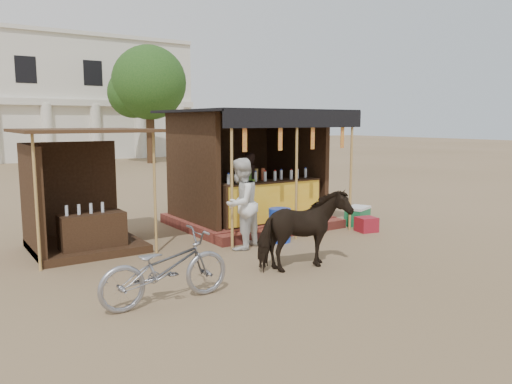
% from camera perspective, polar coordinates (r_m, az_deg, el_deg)
% --- Properties ---
extents(ground, '(120.00, 120.00, 0.00)m').
position_cam_1_polar(ground, '(9.08, 5.68, -8.08)').
color(ground, '#846B4C').
rests_on(ground, ground).
extents(main_stall, '(3.60, 3.61, 2.78)m').
position_cam_1_polar(main_stall, '(12.12, -0.68, 0.98)').
color(main_stall, '#993D32').
rests_on(main_stall, ground).
extents(secondary_stall, '(2.40, 2.40, 2.38)m').
position_cam_1_polar(secondary_stall, '(10.37, -19.98, -1.68)').
color(secondary_stall, '#382314').
rests_on(secondary_stall, ground).
extents(cow, '(1.66, 0.85, 1.36)m').
position_cam_1_polar(cow, '(8.53, 5.47, -4.42)').
color(cow, black).
rests_on(cow, ground).
extents(motorbike, '(1.93, 0.70, 1.01)m').
position_cam_1_polar(motorbike, '(7.12, -10.31, -8.53)').
color(motorbike, gray).
rests_on(motorbike, ground).
extents(bystander, '(1.10, 1.02, 1.81)m').
position_cam_1_polar(bystander, '(9.85, -1.77, -1.36)').
color(bystander, white).
rests_on(bystander, ground).
extents(blue_barrel, '(0.59, 0.59, 0.71)m').
position_cam_1_polar(blue_barrel, '(10.52, 2.72, -3.81)').
color(blue_barrel, blue).
rests_on(blue_barrel, ground).
extents(red_crate, '(0.50, 0.48, 0.34)m').
position_cam_1_polar(red_crate, '(11.78, 12.51, -3.64)').
color(red_crate, maroon).
rests_on(red_crate, ground).
extents(cooler, '(0.75, 0.64, 0.46)m').
position_cam_1_polar(cooler, '(12.44, 11.52, -2.68)').
color(cooler, '#197140').
rests_on(cooler, ground).
extents(tree, '(4.50, 4.40, 7.00)m').
position_cam_1_polar(tree, '(31.09, -12.54, 11.80)').
color(tree, '#382314').
rests_on(tree, ground).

